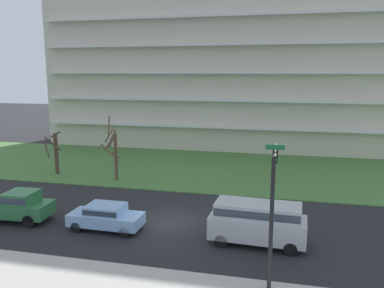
{
  "coord_description": "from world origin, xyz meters",
  "views": [
    {
      "loc": [
        6.58,
        -22.31,
        9.37
      ],
      "look_at": [
        0.03,
        6.0,
        3.95
      ],
      "focal_mm": 36.3,
      "sensor_mm": 36.0,
      "label": 1
    }
  ],
  "objects_px": {
    "sedan_blue_center_left": "(106,216)",
    "pickup_green_center_right": "(13,205)",
    "van_silver_near_left": "(258,220)",
    "tree_far_left": "(55,152)",
    "tree_left": "(114,152)",
    "traffic_signal_mast": "(273,189)"
  },
  "relations": [
    {
      "from": "tree_left",
      "to": "traffic_signal_mast",
      "type": "distance_m",
      "value": 18.94
    },
    {
      "from": "tree_far_left",
      "to": "van_silver_near_left",
      "type": "xyz_separation_m",
      "value": [
        19.06,
        -10.79,
        -0.73
      ]
    },
    {
      "from": "tree_far_left",
      "to": "van_silver_near_left",
      "type": "relative_size",
      "value": 0.75
    },
    {
      "from": "sedan_blue_center_left",
      "to": "traffic_signal_mast",
      "type": "bearing_deg",
      "value": -15.96
    },
    {
      "from": "van_silver_near_left",
      "to": "sedan_blue_center_left",
      "type": "bearing_deg",
      "value": -177.03
    },
    {
      "from": "pickup_green_center_right",
      "to": "tree_left",
      "type": "bearing_deg",
      "value": 72.73
    },
    {
      "from": "sedan_blue_center_left",
      "to": "traffic_signal_mast",
      "type": "distance_m",
      "value": 10.71
    },
    {
      "from": "traffic_signal_mast",
      "to": "van_silver_near_left",
      "type": "bearing_deg",
      "value": 105.5
    },
    {
      "from": "sedan_blue_center_left",
      "to": "pickup_green_center_right",
      "type": "height_order",
      "value": "pickup_green_center_right"
    },
    {
      "from": "tree_far_left",
      "to": "van_silver_near_left",
      "type": "height_order",
      "value": "tree_far_left"
    },
    {
      "from": "sedan_blue_center_left",
      "to": "traffic_signal_mast",
      "type": "height_order",
      "value": "traffic_signal_mast"
    },
    {
      "from": "van_silver_near_left",
      "to": "tree_far_left",
      "type": "bearing_deg",
      "value": 153.46
    },
    {
      "from": "tree_far_left",
      "to": "sedan_blue_center_left",
      "type": "xyz_separation_m",
      "value": [
        10.09,
        -10.79,
        -1.26
      ]
    },
    {
      "from": "tree_far_left",
      "to": "traffic_signal_mast",
      "type": "xyz_separation_m",
      "value": [
        19.87,
        -13.7,
        1.98
      ]
    },
    {
      "from": "tree_far_left",
      "to": "pickup_green_center_right",
      "type": "distance_m",
      "value": 11.44
    },
    {
      "from": "tree_far_left",
      "to": "traffic_signal_mast",
      "type": "bearing_deg",
      "value": -34.59
    },
    {
      "from": "tree_far_left",
      "to": "tree_left",
      "type": "bearing_deg",
      "value": -6.71
    },
    {
      "from": "tree_left",
      "to": "pickup_green_center_right",
      "type": "height_order",
      "value": "tree_left"
    },
    {
      "from": "van_silver_near_left",
      "to": "sedan_blue_center_left",
      "type": "height_order",
      "value": "van_silver_near_left"
    },
    {
      "from": "sedan_blue_center_left",
      "to": "pickup_green_center_right",
      "type": "relative_size",
      "value": 0.8
    },
    {
      "from": "tree_left",
      "to": "van_silver_near_left",
      "type": "distance_m",
      "value": 16.41
    },
    {
      "from": "pickup_green_center_right",
      "to": "traffic_signal_mast",
      "type": "bearing_deg",
      "value": -13.57
    }
  ]
}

